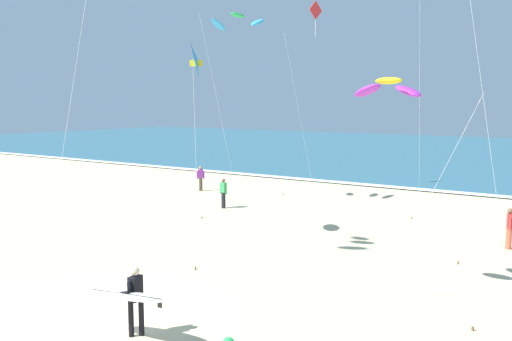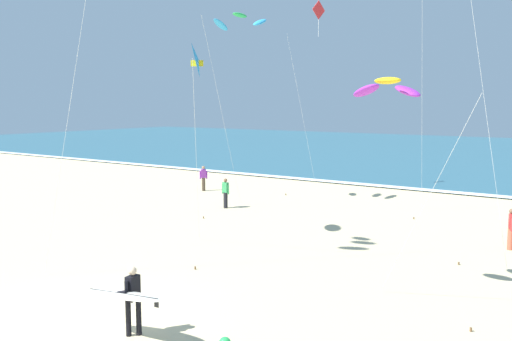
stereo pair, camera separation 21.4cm
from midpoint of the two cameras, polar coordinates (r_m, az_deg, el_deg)
The scene contains 11 objects.
ground_plane at distance 15.42m, azimuth -17.94°, elevation -14.59°, with size 160.00×160.00×0.00m, color beige.
ocean_water at distance 65.99m, azimuth 24.12°, elevation 1.49°, with size 160.00×60.00×0.08m, color #2D6075.
shoreline_foam at distance 37.29m, azimuth 15.95°, elevation -1.82°, with size 160.00×1.00×0.01m, color white.
surfer_lead at distance 13.85m, azimuth -13.06°, elevation -12.31°, with size 2.34×1.08×1.71m.
kite_arc_emerald_high at distance 30.72m, azimuth -2.10°, elevation 14.92°, with size 2.98×5.05×10.26m.
kite_delta_cobalt_low at distance 22.57m, azimuth -6.38°, elevation 11.07°, with size 3.20×3.91×7.93m.
kite_arc_golden_distant at distance 16.46m, azimuth 12.94°, elevation 8.18°, with size 3.83×2.62×6.28m.
kite_diamond_scarlet_extra at distance 35.90m, azimuth 5.77°, elevation 15.12°, with size 0.78×3.29×11.80m.
bystander_green_top at distance 29.77m, azimuth -3.54°, elevation -2.30°, with size 0.50×0.22×1.59m.
bystander_purple_top at distance 35.70m, azimuth -5.81°, elevation -0.79°, with size 0.35×0.41×1.59m.
bystander_red_top at distance 23.50m, azimuth 24.08°, elevation -5.37°, with size 0.26×0.48×1.59m.
Camera 1 is at (11.38, -8.74, 5.56)m, focal length 39.39 mm.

